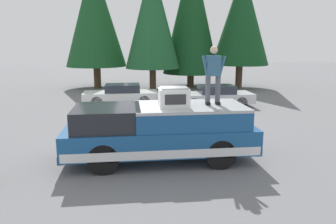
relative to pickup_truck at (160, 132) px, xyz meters
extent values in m
plane|color=slate|center=(0.47, 0.73, -0.87)|extent=(90.00, 90.00, 0.00)
cube|color=navy|center=(0.00, 0.01, -0.17)|extent=(2.00, 5.50, 0.70)
cube|color=silver|center=(0.00, 0.01, -0.37)|extent=(2.01, 5.39, 0.24)
cube|color=black|center=(0.00, 1.52, 0.48)|extent=(1.84, 1.87, 0.60)
cube|color=navy|center=(0.00, -0.87, 0.44)|extent=(1.92, 3.19, 0.52)
cube|color=#A8AAAF|center=(0.00, -0.87, 0.74)|extent=(1.94, 3.19, 0.08)
cube|color=#232326|center=(0.00, 2.70, -0.44)|extent=(1.96, 0.16, 0.20)
cube|color=#B2B5BA|center=(0.00, -2.68, -0.44)|extent=(1.96, 0.16, 0.20)
cylinder|color=black|center=(-0.85, 1.60, -0.45)|extent=(0.30, 0.84, 0.84)
cylinder|color=black|center=(0.85, 1.60, -0.45)|extent=(0.30, 0.84, 0.84)
cylinder|color=black|center=(-0.85, -1.59, -0.45)|extent=(0.30, 0.84, 0.84)
cylinder|color=black|center=(0.85, -1.59, -0.45)|extent=(0.30, 0.84, 0.84)
cube|color=silver|center=(-0.17, -0.38, 1.04)|extent=(0.64, 0.84, 0.52)
cube|color=#2D2D30|center=(-0.49, -0.38, 1.04)|extent=(0.01, 0.59, 0.29)
cube|color=#99999E|center=(-0.17, -0.38, 1.32)|extent=(0.58, 0.76, 0.04)
cylinder|color=#4C515B|center=(0.04, -1.71, 1.20)|extent=(0.15, 0.15, 0.84)
cube|color=black|center=(0.00, -1.71, 0.82)|extent=(0.26, 0.11, 0.08)
cylinder|color=#4C515B|center=(0.04, -1.41, 1.20)|extent=(0.15, 0.15, 0.84)
cube|color=black|center=(0.00, -1.41, 0.82)|extent=(0.26, 0.11, 0.08)
cube|color=#335B7A|center=(0.04, -1.56, 1.91)|extent=(0.24, 0.40, 0.58)
sphere|color=beige|center=(0.04, -1.56, 2.36)|extent=(0.22, 0.22, 0.22)
cylinder|color=#335B7A|center=(0.01, -1.80, 1.91)|extent=(0.09, 0.23, 0.58)
cylinder|color=#335B7A|center=(0.01, -1.31, 1.91)|extent=(0.09, 0.23, 0.58)
cube|color=silver|center=(7.88, -3.76, -0.38)|extent=(1.64, 4.10, 0.50)
cube|color=#282D38|center=(7.88, -3.86, 0.08)|extent=(1.31, 1.89, 0.42)
cylinder|color=black|center=(7.16, -2.49, -0.56)|extent=(0.20, 0.62, 0.62)
cylinder|color=black|center=(8.60, -2.49, -0.56)|extent=(0.20, 0.62, 0.62)
cylinder|color=black|center=(7.16, -5.03, -0.56)|extent=(0.20, 0.62, 0.62)
cylinder|color=black|center=(8.60, -5.03, -0.56)|extent=(0.20, 0.62, 0.62)
cube|color=white|center=(8.98, 1.32, -0.38)|extent=(1.64, 4.10, 0.50)
cube|color=#282D38|center=(8.98, 1.22, 0.08)|extent=(1.31, 1.89, 0.42)
cylinder|color=black|center=(8.26, 2.59, -0.56)|extent=(0.20, 0.62, 0.62)
cylinder|color=black|center=(9.70, 2.59, -0.56)|extent=(0.20, 0.62, 0.62)
cylinder|color=black|center=(8.26, 0.05, -0.56)|extent=(0.20, 0.62, 0.62)
cylinder|color=black|center=(9.70, 0.05, -0.56)|extent=(0.20, 0.62, 0.62)
cylinder|color=#4C3826|center=(14.92, -7.55, 0.01)|extent=(0.51, 0.51, 1.77)
cone|color=#14421E|center=(14.92, -7.55, 4.36)|extent=(4.25, 4.25, 6.94)
cylinder|color=#4C3826|center=(16.11, -4.01, -0.35)|extent=(0.52, 0.52, 1.06)
cone|color=#14421E|center=(16.11, -4.01, 4.75)|extent=(4.37, 4.37, 9.13)
cylinder|color=#4C3826|center=(14.75, -0.91, -0.08)|extent=(0.47, 0.47, 1.58)
cone|color=#1E562D|center=(14.75, -0.91, 4.39)|extent=(3.94, 3.94, 7.35)
cylinder|color=#4C3826|center=(16.33, 3.25, -0.05)|extent=(0.54, 0.54, 1.65)
cone|color=#194C23|center=(16.33, 3.25, 4.61)|extent=(4.51, 4.51, 7.68)
camera|label=1|loc=(-9.17, 0.90, 2.58)|focal=34.75mm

